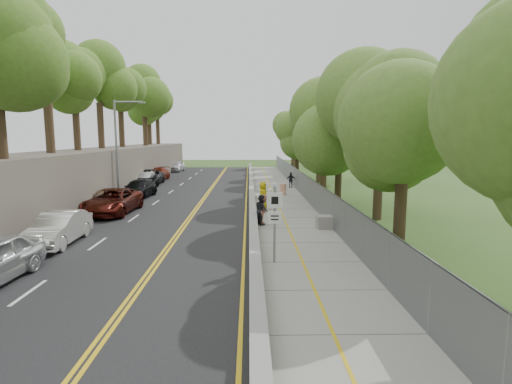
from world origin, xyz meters
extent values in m
plane|color=#33511E|center=(0.00, 0.00, 0.00)|extent=(140.00, 140.00, 0.00)
cube|color=black|center=(-5.40, 15.00, 0.02)|extent=(11.20, 66.00, 0.04)
cube|color=gray|center=(2.55, 15.00, 0.03)|extent=(4.20, 66.00, 0.05)
cube|color=#8EC517|center=(0.25, 15.00, 0.30)|extent=(0.42, 66.00, 0.60)
cube|color=#595147|center=(-13.50, 15.00, 2.00)|extent=(5.00, 66.00, 4.00)
cube|color=slate|center=(4.65, 15.00, 1.00)|extent=(0.04, 66.00, 2.00)
cylinder|color=gray|center=(-10.70, 14.00, 4.00)|extent=(0.18, 0.18, 8.00)
cylinder|color=gray|center=(-9.60, 14.00, 7.85)|extent=(2.30, 0.13, 0.13)
cube|color=gray|center=(-8.52, 14.00, 7.80)|extent=(0.50, 0.22, 0.14)
cylinder|color=gray|center=(1.05, -3.00, 1.60)|extent=(0.09, 0.09, 3.10)
cube|color=white|center=(1.05, -3.03, 2.60)|extent=(0.62, 0.04, 0.62)
cube|color=white|center=(1.05, -3.03, 1.90)|extent=(0.56, 0.04, 0.50)
cylinder|color=#CF501A|center=(3.00, 16.00, 0.53)|extent=(0.59, 0.59, 0.97)
cube|color=gray|center=(4.30, 3.00, 0.40)|extent=(1.07, 0.81, 0.71)
imported|color=silver|center=(-9.00, -0.01, 0.80)|extent=(1.73, 4.66, 1.52)
imported|color=#4D140D|center=(-9.03, 7.61, 0.85)|extent=(2.89, 5.91, 1.62)
imported|color=black|center=(-9.23, 14.63, 0.77)|extent=(2.41, 5.14, 1.45)
imported|color=tan|center=(-10.28, 10.03, 0.75)|extent=(1.75, 4.21, 1.42)
imported|color=silver|center=(-10.60, 21.90, 0.77)|extent=(1.73, 4.51, 1.47)
imported|color=black|center=(-10.60, 23.42, 0.85)|extent=(3.03, 5.95, 1.61)
imported|color=maroon|center=(-10.60, 27.85, 0.78)|extent=(2.16, 5.12, 1.47)
imported|color=silver|center=(-10.60, 40.00, 0.80)|extent=(2.09, 4.60, 1.53)
imported|color=gold|center=(1.01, 9.28, 1.00)|extent=(0.79, 1.04, 1.91)
imported|color=white|center=(1.45, 7.04, 0.91)|extent=(0.54, 0.70, 1.72)
imported|color=black|center=(0.75, 4.02, 0.92)|extent=(0.88, 1.00, 1.74)
imported|color=brown|center=(0.85, 4.16, 0.91)|extent=(0.83, 1.21, 1.72)
imported|color=black|center=(4.20, 20.67, 0.82)|extent=(0.96, 0.54, 1.55)
camera|label=1|loc=(0.03, -18.60, 5.10)|focal=28.00mm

